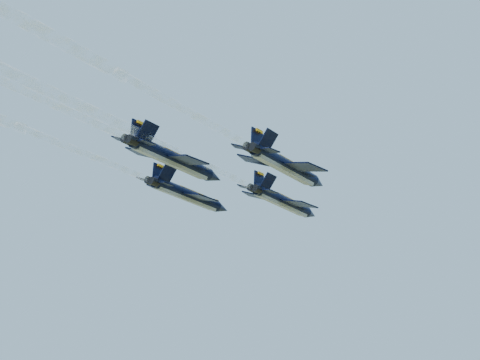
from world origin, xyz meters
The scene contains 4 objects.
jet_lead centered at (5.69, 11.39, 96.72)m, with size 14.51×19.59×5.96m.
jet_left centered at (-5.87, -0.57, 96.72)m, with size 14.51×19.59×5.96m.
jet_right centered at (14.54, -3.29, 96.72)m, with size 14.51×19.59×5.96m.
jet_slot centered at (2.52, -14.46, 96.72)m, with size 14.51×19.59×5.96m.
Camera 1 is at (54.34, -75.51, 65.02)m, focal length 45.00 mm.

